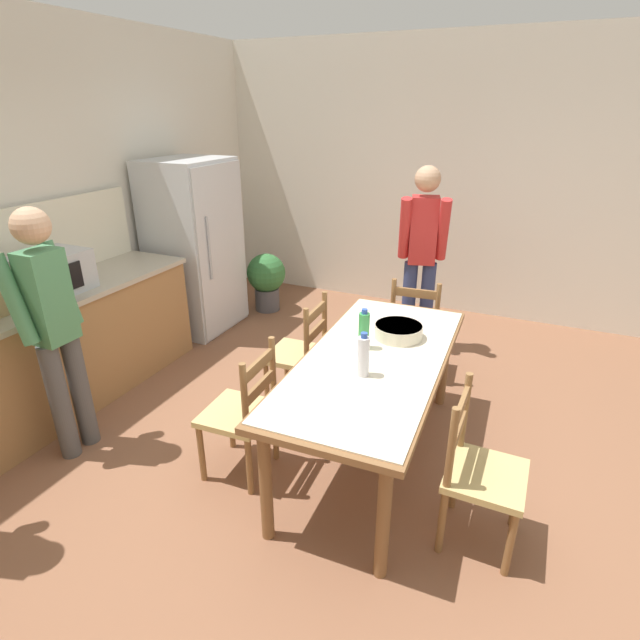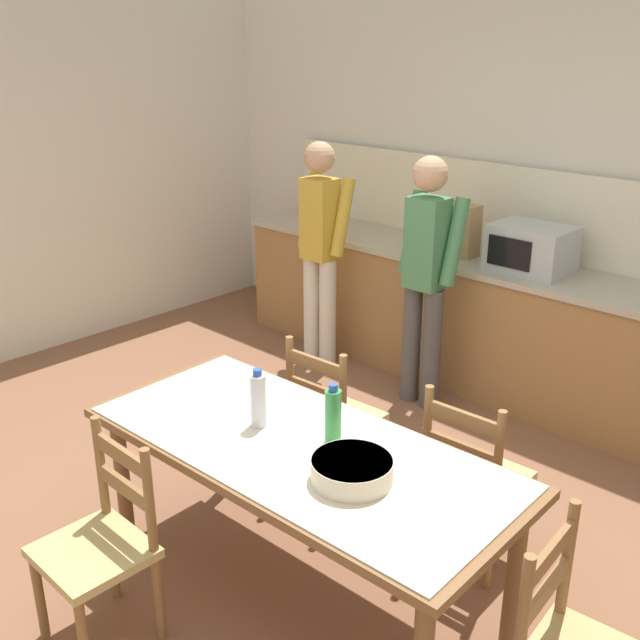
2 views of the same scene
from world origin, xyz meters
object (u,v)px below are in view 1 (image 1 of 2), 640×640
dining_table (374,369)px  person_at_counter (53,324)px  chair_side_far_right (300,354)px  chair_side_near_left (479,472)px  chair_head_end (415,328)px  serving_bowl (398,330)px  potted_plant (266,278)px  refrigerator (195,247)px  bottle_off_centre (364,330)px  microwave (51,274)px  person_by_table (422,251)px  bottle_near_centre (363,356)px  chair_side_far_left (242,413)px

dining_table → person_at_counter: bearing=111.0°
chair_side_far_right → chair_side_near_left: same height
chair_head_end → chair_side_far_right: bearing=45.9°
serving_bowl → potted_plant: bearing=49.8°
person_at_counter → potted_plant: bearing=-88.5°
refrigerator → dining_table: bearing=-119.7°
serving_bowl → bottle_off_centre: bearing=146.7°
dining_table → chair_side_far_right: bearing=60.4°
bottle_off_centre → serving_bowl: bearing=-33.3°
dining_table → microwave: bearing=96.6°
refrigerator → person_by_table: size_ratio=1.00×
dining_table → chair_head_end: 1.28m
bottle_off_centre → person_by_table: (1.71, 0.05, 0.08)m
dining_table → chair_head_end: bearing=1.6°
bottle_off_centre → serving_bowl: bottle_off_centre is taller
microwave → bottle_near_centre: 2.43m
microwave → chair_side_near_left: 3.21m
bottle_near_centre → potted_plant: size_ratio=0.40×
dining_table → person_by_table: (1.81, 0.15, 0.29)m
chair_side_far_left → microwave: bearing=-98.7°
chair_side_far_left → bottle_near_centre: bearing=103.9°
refrigerator → chair_head_end: 2.40m
dining_table → bottle_off_centre: bearing=49.3°
chair_side_far_right → potted_plant: chair_side_far_right is taller
serving_bowl → person_at_counter: size_ratio=0.19×
refrigerator → person_by_table: (0.44, -2.24, 0.10)m
chair_side_far_left → bottle_off_centre: bearing=129.9°
dining_table → serving_bowl: 0.37m
dining_table → chair_side_far_left: bearing=123.0°
bottle_near_centre → chair_side_far_left: 0.87m
serving_bowl → chair_side_near_left: size_ratio=0.35×
chair_side_far_left → person_at_counter: 1.32m
chair_head_end → chair_side_far_left: 1.84m
potted_plant → bottle_off_centre: bearing=-136.5°
microwave → person_at_counter: person_at_counter is taller
serving_bowl → potted_plant: serving_bowl is taller
dining_table → person_by_table: 1.84m
refrigerator → serving_bowl: refrigerator is taller
person_by_table → chair_side_near_left: bearing=7.0°
potted_plant → chair_side_near_left: bearing=-132.4°
bottle_near_centre → serving_bowl: bottle_near_centre is taller
refrigerator → potted_plant: size_ratio=2.61×
dining_table → bottle_near_centre: bearing=-178.3°
bottle_near_centre → person_by_table: 2.06m
dining_table → person_by_table: person_by_table is taller
serving_bowl → chair_side_far_right: bearing=84.6°
bottle_off_centre → potted_plant: bearing=43.5°
person_by_table → serving_bowl: bearing=-6.7°
bottle_near_centre → chair_side_far_right: 1.08m
chair_side_far_left → potted_plant: (2.50, 1.26, -0.06)m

